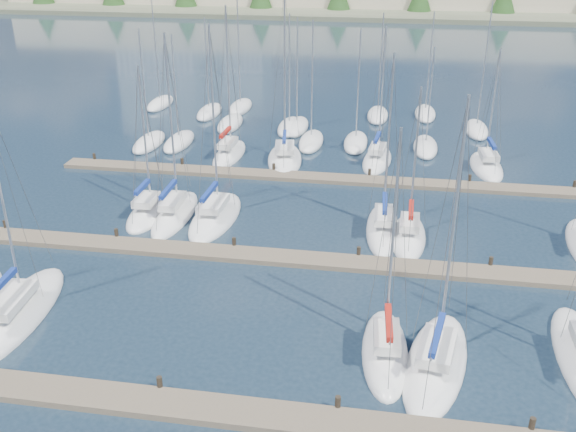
% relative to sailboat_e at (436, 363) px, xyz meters
% --- Properties ---
extents(ground, '(400.00, 400.00, 0.00)m').
position_rel_sailboat_e_xyz_m(ground, '(-8.33, 53.16, -0.18)').
color(ground, '#1F303F').
rests_on(ground, ground).
extents(dock_near, '(44.00, 1.93, 1.10)m').
position_rel_sailboat_e_xyz_m(dock_near, '(-8.33, -4.83, -0.03)').
color(dock_near, '#6B5E4C').
rests_on(dock_near, ground).
extents(dock_mid, '(44.00, 1.93, 1.10)m').
position_rel_sailboat_e_xyz_m(dock_mid, '(-8.33, 9.17, -0.03)').
color(dock_mid, '#6B5E4C').
rests_on(dock_mid, ground).
extents(dock_far, '(44.00, 1.93, 1.10)m').
position_rel_sailboat_e_xyz_m(dock_far, '(-8.33, 23.17, -0.03)').
color(dock_far, '#6B5E4C').
rests_on(dock_far, ground).
extents(sailboat_e, '(4.38, 9.03, 13.71)m').
position_rel_sailboat_e_xyz_m(sailboat_e, '(0.00, 0.00, 0.00)').
color(sailboat_e, white).
rests_on(sailboat_e, ground).
extents(sailboat_k, '(2.44, 8.30, 12.65)m').
position_rel_sailboat_e_xyz_m(sailboat_k, '(-2.95, 14.38, 0.01)').
color(sailboat_k, white).
rests_on(sailboat_k, ground).
extents(sailboat_h, '(2.59, 6.59, 11.36)m').
position_rel_sailboat_e_xyz_m(sailboat_h, '(-19.65, 14.21, -0.00)').
color(sailboat_h, white).
rests_on(sailboat_h, ground).
extents(sailboat_p, '(3.06, 7.33, 12.31)m').
position_rel_sailboat_e_xyz_m(sailboat_p, '(-3.85, 28.24, 0.01)').
color(sailboat_p, white).
rests_on(sailboat_p, ground).
extents(sailboat_q, '(2.99, 7.36, 10.72)m').
position_rel_sailboat_e_xyz_m(sailboat_q, '(5.46, 28.14, -0.01)').
color(sailboat_q, white).
rests_on(sailboat_q, ground).
extents(sailboat_b, '(3.83, 10.17, 13.51)m').
position_rel_sailboat_e_xyz_m(sailboat_b, '(-22.02, 0.63, -0.01)').
color(sailboat_b, white).
rests_on(sailboat_b, ground).
extents(sailboat_i, '(2.46, 8.26, 13.51)m').
position_rel_sailboat_e_xyz_m(sailboat_i, '(-17.73, 14.32, 0.01)').
color(sailboat_i, white).
rests_on(sailboat_i, ground).
extents(sailboat_n, '(2.47, 7.62, 13.75)m').
position_rel_sailboat_e_xyz_m(sailboat_n, '(-17.07, 27.61, 0.02)').
color(sailboat_n, white).
rests_on(sailboat_n, ground).
extents(sailboat_l, '(2.45, 7.00, 10.85)m').
position_rel_sailboat_e_xyz_m(sailboat_l, '(-1.21, 13.44, -0.00)').
color(sailboat_l, white).
rests_on(sailboat_l, ground).
extents(sailboat_d, '(2.65, 7.37, 12.11)m').
position_rel_sailboat_e_xyz_m(sailboat_d, '(-2.42, 0.46, 0.01)').
color(sailboat_d, white).
rests_on(sailboat_d, ground).
extents(sailboat_j, '(3.18, 8.55, 14.16)m').
position_rel_sailboat_e_xyz_m(sailboat_j, '(-14.77, 14.41, -0.00)').
color(sailboat_j, white).
rests_on(sailboat_j, ground).
extents(sailboat_o, '(4.15, 8.55, 15.25)m').
position_rel_sailboat_e_xyz_m(sailboat_o, '(-11.94, 27.26, 0.01)').
color(sailboat_o, white).
rests_on(sailboat_o, ground).
extents(distant_boats, '(36.93, 20.75, 13.30)m').
position_rel_sailboat_e_xyz_m(distant_boats, '(-12.67, 36.92, 0.11)').
color(distant_boats, '#9EA0A5').
rests_on(distant_boats, ground).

